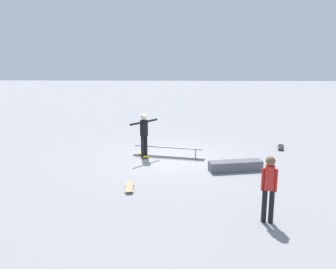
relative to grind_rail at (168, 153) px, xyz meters
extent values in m
plane|color=gray|center=(-0.04, 0.09, -0.18)|extent=(60.00, 60.00, 0.00)
cube|color=black|center=(0.00, 0.00, -0.17)|extent=(2.72, 0.82, 0.01)
cylinder|color=gray|center=(-1.01, 0.22, 0.01)|extent=(0.04, 0.04, 0.39)
cylinder|color=gray|center=(1.01, -0.22, 0.01)|extent=(0.04, 0.04, 0.39)
cylinder|color=gray|center=(0.00, 0.00, 0.21)|extent=(2.52, 0.60, 0.05)
cube|color=#595960|center=(-2.28, 1.50, -0.01)|extent=(1.83, 0.78, 0.34)
cylinder|color=black|center=(0.94, 0.13, 0.24)|extent=(0.17, 0.17, 0.84)
cylinder|color=black|center=(0.84, 0.01, 0.24)|extent=(0.17, 0.17, 0.84)
cube|color=black|center=(0.89, 0.07, 0.96)|extent=(0.29, 0.29, 0.59)
sphere|color=beige|center=(0.89, 0.07, 1.37)|extent=(0.23, 0.23, 0.23)
cylinder|color=black|center=(1.15, 0.36, 1.18)|extent=(0.43, 0.47, 0.08)
cylinder|color=black|center=(0.63, -0.22, 1.18)|extent=(0.43, 0.47, 0.08)
cube|color=yellow|center=(0.94, -0.12, -0.10)|extent=(0.45, 0.82, 0.02)
cylinder|color=white|center=(1.13, -0.34, -0.15)|extent=(0.05, 0.06, 0.05)
cylinder|color=white|center=(0.92, -0.41, -0.15)|extent=(0.05, 0.06, 0.05)
cylinder|color=white|center=(0.95, 0.18, -0.15)|extent=(0.05, 0.06, 0.05)
cylinder|color=white|center=(0.74, 0.10, -0.15)|extent=(0.05, 0.06, 0.05)
cylinder|color=black|center=(-2.55, 5.36, 0.24)|extent=(0.14, 0.14, 0.83)
cylinder|color=black|center=(-2.39, 5.32, 0.24)|extent=(0.14, 0.14, 0.83)
cube|color=red|center=(-2.47, 5.34, 0.94)|extent=(0.25, 0.23, 0.59)
sphere|color=brown|center=(-2.47, 5.34, 1.35)|extent=(0.22, 0.22, 0.22)
cylinder|color=red|center=(-2.61, 5.37, 0.89)|extent=(0.09, 0.09, 0.55)
cylinder|color=red|center=(-2.33, 5.31, 0.89)|extent=(0.09, 0.09, 0.55)
cube|color=tan|center=(1.06, 3.29, -0.10)|extent=(0.27, 0.81, 0.02)
cylinder|color=white|center=(1.20, 3.03, -0.15)|extent=(0.03, 0.06, 0.05)
cylinder|color=white|center=(0.97, 3.01, -0.15)|extent=(0.03, 0.06, 0.05)
cylinder|color=white|center=(1.16, 3.57, -0.15)|extent=(0.03, 0.06, 0.05)
cylinder|color=white|center=(0.93, 3.55, -0.15)|extent=(0.03, 0.06, 0.05)
cube|color=black|center=(-4.53, -1.35, -0.10)|extent=(0.39, 0.82, 0.02)
cylinder|color=white|center=(-4.57, -1.06, -0.15)|extent=(0.04, 0.06, 0.05)
cylinder|color=white|center=(-4.35, -1.12, -0.15)|extent=(0.04, 0.06, 0.05)
cylinder|color=white|center=(-4.71, -1.58, -0.15)|extent=(0.04, 0.06, 0.05)
cylinder|color=white|center=(-4.48, -1.64, -0.15)|extent=(0.04, 0.06, 0.05)
camera|label=1|loc=(-0.30, 14.01, 4.01)|focal=41.84mm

